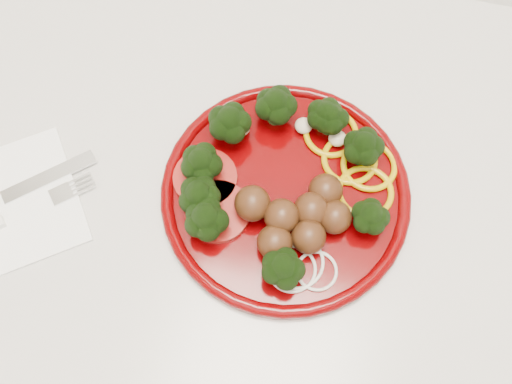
# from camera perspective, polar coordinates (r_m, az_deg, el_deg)

# --- Properties ---
(counter) EXTENTS (2.40, 0.60, 0.90)m
(counter) POSITION_cam_1_polar(r_m,az_deg,el_deg) (1.06, 9.51, -10.39)
(counter) COLOR silver
(counter) RESTS_ON ground
(plate) EXTENTS (0.27, 0.27, 0.06)m
(plate) POSITION_cam_1_polar(r_m,az_deg,el_deg) (0.60, 2.96, 0.47)
(plate) COLOR #4E0102
(plate) RESTS_ON counter
(napkin) EXTENTS (0.20, 0.20, 0.00)m
(napkin) POSITION_cam_1_polar(r_m,az_deg,el_deg) (0.67, -23.48, -1.26)
(napkin) COLOR white
(napkin) RESTS_ON counter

